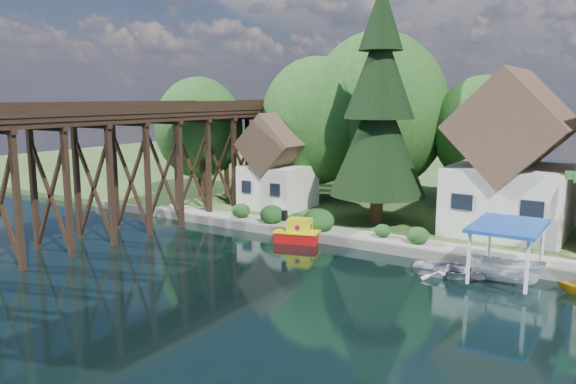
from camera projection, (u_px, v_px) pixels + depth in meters
name	position (u px, v px, depth m)	size (l,w,h in m)	color
ground	(299.00, 284.00, 29.19)	(140.00, 140.00, 0.00)	black
bank	(474.00, 189.00, 57.30)	(140.00, 52.00, 0.50)	#2A4F1F
seawall	(426.00, 254.00, 33.62)	(60.00, 0.40, 0.62)	slate
promenade	(466.00, 251.00, 33.59)	(50.00, 2.60, 0.06)	gray
trestle_bridge	(151.00, 156.00, 41.11)	(4.12, 44.18, 9.30)	black
house_left	(512.00, 164.00, 37.82)	(7.64, 8.64, 11.02)	silver
shed	(278.00, 167.00, 46.42)	(5.09, 5.40, 7.85)	silver
bg_trees	(449.00, 126.00, 45.01)	(49.90, 13.30, 10.57)	#382314
shrubs	(313.00, 219.00, 39.10)	(15.76, 2.47, 1.70)	#194418
conifer	(379.00, 110.00, 39.74)	(6.90, 6.90, 17.00)	#382314
tugboat	(298.00, 233.00, 37.48)	(3.30, 2.41, 2.15)	red
boat_white_a	(453.00, 268.00, 30.55)	(3.06, 4.28, 0.89)	silver
boat_canopy	(506.00, 258.00, 29.27)	(3.96, 4.90, 3.15)	silver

